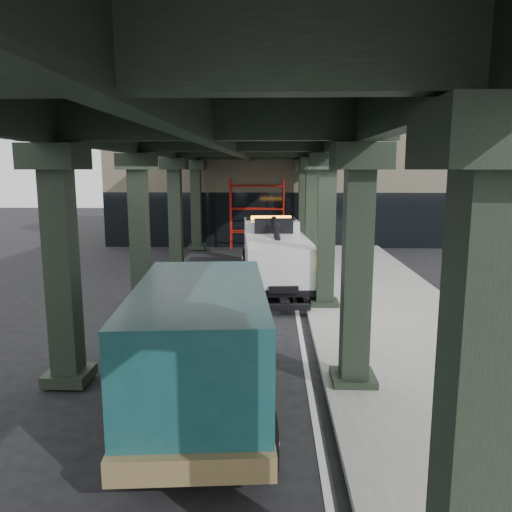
# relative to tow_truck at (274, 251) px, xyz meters

# --- Properties ---
(ground) EXTENTS (90.00, 90.00, 0.00)m
(ground) POSITION_rel_tow_truck_xyz_m (-0.96, -5.86, -1.30)
(ground) COLOR black
(ground) RESTS_ON ground
(sidewalk) EXTENTS (5.00, 40.00, 0.15)m
(sidewalk) POSITION_rel_tow_truck_xyz_m (3.54, -3.86, -1.22)
(sidewalk) COLOR gray
(sidewalk) RESTS_ON ground
(lane_stripe) EXTENTS (0.12, 38.00, 0.01)m
(lane_stripe) POSITION_rel_tow_truck_xyz_m (0.74, -3.86, -1.29)
(lane_stripe) COLOR silver
(lane_stripe) RESTS_ON ground
(viaduct) EXTENTS (7.40, 32.00, 6.40)m
(viaduct) POSITION_rel_tow_truck_xyz_m (-1.36, -3.86, 4.16)
(viaduct) COLOR black
(viaduct) RESTS_ON ground
(building) EXTENTS (22.00, 10.00, 8.00)m
(building) POSITION_rel_tow_truck_xyz_m (1.04, 14.14, 2.70)
(building) COLOR #C6B793
(building) RESTS_ON ground
(scaffolding) EXTENTS (3.08, 0.88, 4.00)m
(scaffolding) POSITION_rel_tow_truck_xyz_m (-0.96, 8.78, 0.81)
(scaffolding) COLOR #AB170D
(scaffolding) RESTS_ON ground
(tow_truck) EXTENTS (2.89, 8.27, 2.66)m
(tow_truck) POSITION_rel_tow_truck_xyz_m (0.00, 0.00, 0.00)
(tow_truck) COLOR black
(tow_truck) RESTS_ON ground
(towed_van) EXTENTS (2.89, 6.30, 2.48)m
(towed_van) POSITION_rel_tow_truck_xyz_m (-1.35, -10.94, 0.04)
(towed_van) COLOR #134346
(towed_van) RESTS_ON ground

